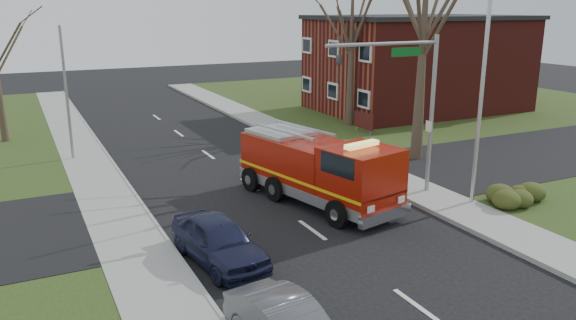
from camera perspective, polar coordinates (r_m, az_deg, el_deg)
name	(u,v)px	position (r m, az deg, el deg)	size (l,w,h in m)	color
ground	(312,230)	(20.68, 2.47, -7.14)	(120.00, 120.00, 0.00)	black
sidewalk_right	(444,203)	(24.06, 15.60, -4.23)	(2.40, 80.00, 0.15)	gray
sidewalk_left	(141,261)	(18.73, -14.70, -9.90)	(2.40, 80.00, 0.15)	gray
brick_building	(418,63)	(44.95, 13.06, 9.55)	(15.40, 10.40, 7.25)	maroon
health_center_sign	(364,121)	(35.95, 7.70, 3.95)	(0.12, 2.00, 1.40)	#43120F
hedge_corner	(514,189)	(25.15, 21.98, -2.73)	(2.80, 2.00, 0.90)	#293513
bare_tree_near	(425,16)	(29.45, 13.71, 13.98)	(6.00, 6.00, 12.00)	#392B21
bare_tree_far	(352,29)	(37.65, 6.51, 13.10)	(5.25, 5.25, 10.50)	#392B21
traffic_signal_mast	(409,88)	(23.47, 12.16, 7.18)	(5.29, 0.18, 6.80)	gray
streetlight_pole	(480,95)	(23.28, 18.95, 6.25)	(1.48, 0.16, 8.40)	#B7BABF
utility_pole_far	(67,95)	(31.15, -21.57, 6.16)	(0.14, 0.14, 7.00)	gray
fire_engine	(319,171)	(23.06, 3.14, -1.14)	(4.22, 7.89, 3.02)	#931306
parked_car_maroon	(219,240)	(18.08, -7.05, -8.10)	(1.76, 4.36, 1.49)	#1A1D3A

